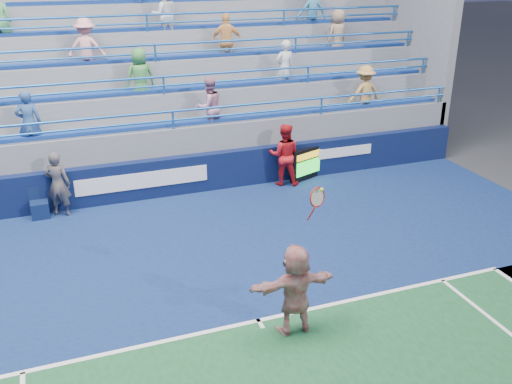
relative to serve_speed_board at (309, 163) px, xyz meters
name	(u,v)px	position (x,y,z in m)	size (l,w,h in m)	color
ground	(258,321)	(-3.97, -6.30, -0.49)	(120.00, 120.00, 0.00)	#333538
sponsor_wall	(178,176)	(-3.96, 0.20, 0.06)	(18.00, 0.32, 1.10)	#0A153B
bleacher_stand	(150,109)	(-3.97, 3.97, 1.06)	(18.00, 5.60, 6.13)	slate
serve_speed_board	(309,163)	(0.00, 0.00, 0.00)	(1.37, 0.65, 0.97)	black
judge_chair	(40,208)	(-7.67, -0.11, -0.24)	(0.46, 0.46, 0.79)	#0D1B40
tennis_player	(295,289)	(-3.46, -6.77, 0.37)	(1.60, 0.54, 2.76)	silver
line_judge	(58,184)	(-7.15, -0.14, 0.38)	(0.63, 0.42, 1.73)	#131836
ball_girl	(284,155)	(-0.89, -0.17, 0.43)	(0.89, 0.70, 1.84)	red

